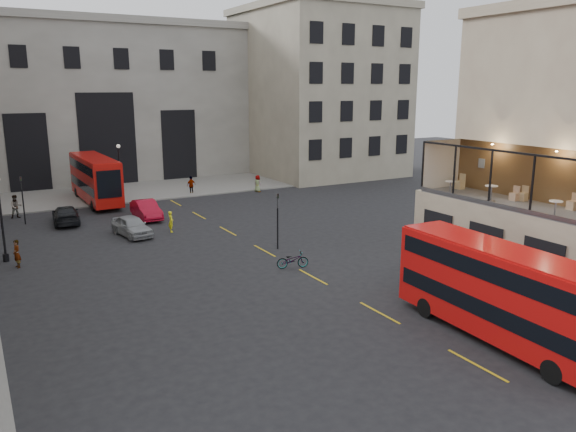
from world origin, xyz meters
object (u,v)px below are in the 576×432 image
car_c (66,215)px  cafe_chair_b (523,196)px  street_lamp_b (120,175)px  car_a (132,226)px  pedestrian_b (113,200)px  street_lamp_a (2,224)px  pedestrian_e (17,254)px  cafe_chair_a (573,205)px  cafe_table_near (555,206)px  car_b (146,210)px  cyclist (171,222)px  cafe_table_mid (491,191)px  pedestrian_c (191,185)px  bus_far (95,177)px  cafe_table_far (450,185)px  cafe_chair_d (460,184)px  pedestrian_d (258,184)px  traffic_light_far (22,194)px  bus_near (500,289)px  pedestrian_a (16,207)px  bicycle (293,260)px  traffic_light_near (278,214)px  cafe_chair_c (514,196)px

car_c → cafe_chair_b: 33.48m
street_lamp_b → car_a: (-2.58, -13.75, -1.66)m
pedestrian_b → street_lamp_a: bearing=-153.1°
street_lamp_a → pedestrian_e: 2.36m
cafe_chair_a → cafe_table_near: bearing=-165.7°
car_b → cyclist: bearing=-85.7°
car_c → cafe_table_mid: size_ratio=5.69×
car_b → pedestrian_c: size_ratio=2.52×
bus_far → pedestrian_e: bus_far is taller
pedestrian_e → cafe_table_far: cafe_table_far is taller
cafe_chair_d → pedestrian_c: bearing=102.1°
car_b → cafe_chair_b: bearing=-61.7°
car_b → pedestrian_d: (13.36, 6.21, 0.11)m
cafe_table_near → cafe_table_mid: size_ratio=0.92×
traffic_light_far → cyclist: bearing=-41.3°
bus_near → cafe_table_far: (5.07, 8.04, 2.78)m
traffic_light_far → cafe_table_far: cafe_table_far is taller
pedestrian_c → pedestrian_e: size_ratio=1.06×
street_lamp_a → cafe_table_far: street_lamp_a is taller
pedestrian_a → cafe_chair_b: bearing=-58.9°
cafe_table_near → pedestrian_b: bearing=111.3°
pedestrian_b → cafe_table_mid: size_ratio=1.95×
pedestrian_a → cafe_chair_a: cafe_chair_a is taller
cafe_chair_b → pedestrian_c: bearing=101.0°
car_c → bicycle: car_c is taller
pedestrian_c → cafe_chair_a: 37.33m
traffic_light_far → bicycle: size_ratio=1.98×
cafe_chair_b → car_a: bearing=128.0°
pedestrian_e → bus_far: bearing=139.9°
pedestrian_b → cafe_table_mid: (13.54, -29.59, 4.34)m
street_lamp_a → cafe_chair_b: cafe_chair_b is taller
pedestrian_b → cafe_chair_a: size_ratio=1.95×
bus_near → bicycle: (-2.67, 12.78, -1.79)m
cyclist → pedestrian_b: bearing=19.2°
cafe_chair_a → traffic_light_near: bearing=120.0°
traffic_light_far → pedestrian_c: bearing=19.2°
traffic_light_near → bicycle: (-1.17, -3.99, -1.92)m
traffic_light_near → cafe_chair_c: bearing=-56.1°
bus_far → cafe_chair_a: cafe_chair_a is taller
street_lamp_a → cafe_chair_a: bearing=-40.4°
pedestrian_e → cafe_table_far: 25.95m
street_lamp_b → cyclist: (0.24, -14.12, -1.60)m
bicycle → cafe_chair_c: size_ratio=2.40×
bus_near → cyclist: (-6.26, 24.65, -1.50)m
bus_near → cafe_table_near: 5.85m
pedestrian_a → cafe_table_mid: cafe_table_mid is taller
pedestrian_d → car_b: bearing=95.4°
pedestrian_d → cafe_chair_c: size_ratio=2.17×
car_a → car_c: (-3.56, 6.40, -0.04)m
traffic_light_near → pedestrian_e: (-15.47, 4.29, -1.57)m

